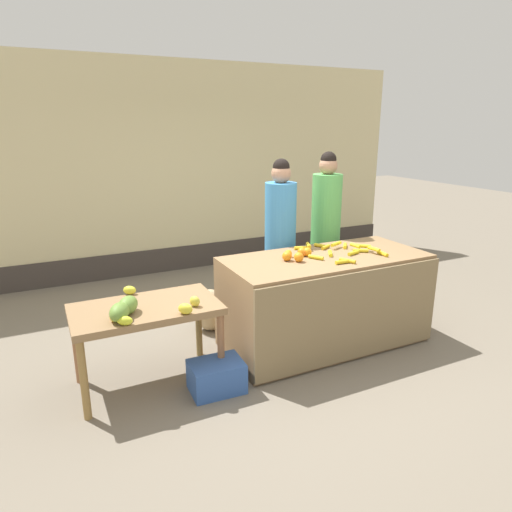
{
  "coord_description": "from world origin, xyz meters",
  "views": [
    {
      "loc": [
        -2.04,
        -3.53,
        2.16
      ],
      "look_at": [
        -0.24,
        0.15,
        0.97
      ],
      "focal_mm": 31.92,
      "sensor_mm": 36.0,
      "label": 1
    }
  ],
  "objects_px": {
    "produce_crate": "(217,376)",
    "produce_sack": "(211,310)",
    "vendor_woman_blue_shirt": "(280,242)",
    "vendor_woman_green_shirt": "(325,232)"
  },
  "relations": [
    {
      "from": "vendor_woman_green_shirt",
      "to": "produce_crate",
      "type": "relative_size",
      "value": 4.24
    },
    {
      "from": "vendor_woman_blue_shirt",
      "to": "produce_crate",
      "type": "relative_size",
      "value": 4.13
    },
    {
      "from": "vendor_woman_blue_shirt",
      "to": "vendor_woman_green_shirt",
      "type": "xyz_separation_m",
      "value": [
        0.65,
        0.08,
        0.03
      ]
    },
    {
      "from": "vendor_woman_blue_shirt",
      "to": "vendor_woman_green_shirt",
      "type": "distance_m",
      "value": 0.65
    },
    {
      "from": "produce_crate",
      "to": "produce_sack",
      "type": "bearing_deg",
      "value": 71.67
    },
    {
      "from": "vendor_woman_blue_shirt",
      "to": "produce_sack",
      "type": "distance_m",
      "value": 1.06
    },
    {
      "from": "produce_crate",
      "to": "produce_sack",
      "type": "height_order",
      "value": "produce_sack"
    },
    {
      "from": "produce_crate",
      "to": "produce_sack",
      "type": "relative_size",
      "value": 0.95
    },
    {
      "from": "vendor_woman_blue_shirt",
      "to": "vendor_woman_green_shirt",
      "type": "bearing_deg",
      "value": 6.65
    },
    {
      "from": "produce_crate",
      "to": "produce_sack",
      "type": "distance_m",
      "value": 1.19
    }
  ]
}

